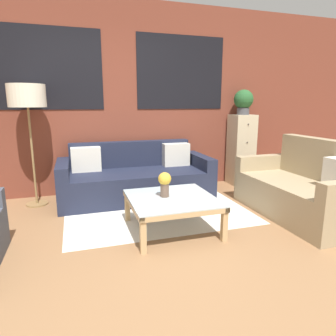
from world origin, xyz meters
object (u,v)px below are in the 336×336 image
object	(u,v)px
couch_dark	(136,179)
floor_lamp	(27,100)
drawer_cabinet	(241,150)
potted_plant	(244,101)
flower_vase	(165,182)
coffee_table	(172,202)
settee_vintage	(303,191)

from	to	relation	value
couch_dark	floor_lamp	distance (m)	1.73
drawer_cabinet	potted_plant	world-z (taller)	potted_plant
flower_vase	potted_plant	bearing A→B (deg)	39.09
floor_lamp	flower_vase	size ratio (longest dim) A/B	5.94
floor_lamp	potted_plant	size ratio (longest dim) A/B	3.94
floor_lamp	potted_plant	world-z (taller)	floor_lamp
coffee_table	flower_vase	bearing A→B (deg)	143.00
coffee_table	potted_plant	size ratio (longest dim) A/B	2.23
couch_dark	settee_vintage	distance (m)	2.20
couch_dark	potted_plant	size ratio (longest dim) A/B	5.28
drawer_cabinet	flower_vase	size ratio (longest dim) A/B	4.36
floor_lamp	flower_vase	distance (m)	2.09
coffee_table	drawer_cabinet	size ratio (longest dim) A/B	0.77
coffee_table	couch_dark	bearing A→B (deg)	96.36
couch_dark	settee_vintage	xyz separation A→B (m)	(1.77, -1.31, 0.03)
couch_dark	coffee_table	size ratio (longest dim) A/B	2.37
settee_vintage	coffee_table	world-z (taller)	settee_vintage
flower_vase	drawer_cabinet	bearing A→B (deg)	39.08
drawer_cabinet	settee_vintage	bearing A→B (deg)	-92.54
flower_vase	settee_vintage	bearing A→B (deg)	-3.59
drawer_cabinet	coffee_table	bearing A→B (deg)	-138.94
couch_dark	floor_lamp	xyz separation A→B (m)	(-1.34, 0.08, 1.10)
coffee_table	flower_vase	size ratio (longest dim) A/B	3.37
settee_vintage	potted_plant	distance (m)	1.87
couch_dark	potted_plant	world-z (taller)	potted_plant
settee_vintage	flower_vase	distance (m)	1.71
potted_plant	couch_dark	bearing A→B (deg)	-172.74
settee_vintage	floor_lamp	world-z (taller)	floor_lamp
settee_vintage	drawer_cabinet	distance (m)	1.57
coffee_table	potted_plant	xyz separation A→B (m)	(1.70, 1.48, 1.06)
potted_plant	flower_vase	bearing A→B (deg)	-140.91
coffee_table	drawer_cabinet	xyz separation A→B (m)	(1.70, 1.48, 0.26)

